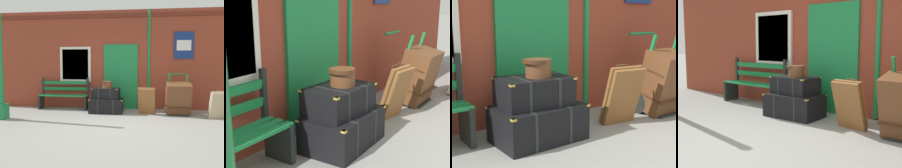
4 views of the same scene
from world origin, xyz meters
The scene contains 7 objects.
brick_facade centered at (-0.01, 2.60, 1.60)m, with size 10.40×0.35×3.20m.
steamer_trunk_base centered at (-0.52, 1.73, 0.21)m, with size 1.03×0.68×0.43m.
steamer_trunk_middle centered at (-0.54, 1.77, 0.58)m, with size 0.84×0.59×0.33m.
round_hatbox centered at (-0.50, 1.75, 0.86)m, with size 0.33×0.31×0.21m.
porters_trolley centered at (1.58, 1.78, 0.27)m, with size 0.71×0.67×1.18m.
large_brown_trunk centered at (1.58, 1.60, 0.48)m, with size 0.70×0.63×0.96m.
suitcase_slate centered at (0.69, 1.59, 0.40)m, with size 0.52×0.41×0.80m.
Camera 2 is at (-3.70, -0.33, 1.76)m, focal length 54.06 mm.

